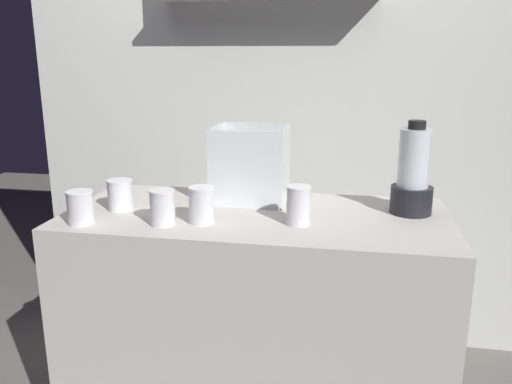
{
  "coord_description": "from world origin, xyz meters",
  "views": [
    {
      "loc": [
        0.33,
        -1.79,
        1.46
      ],
      "look_at": [
        0.0,
        0.0,
        0.98
      ],
      "focal_mm": 36.35,
      "sensor_mm": 36.0,
      "label": 1
    }
  ],
  "objects_px": {
    "juice_cup_orange_left": "(120,196)",
    "juice_cup_pomegranate_far_right": "(298,208)",
    "juice_cup_beet_far_left": "(81,210)",
    "blender_pitcher": "(413,177)",
    "carrot_display_bin": "(252,177)",
    "juice_cup_beet_middle": "(163,209)",
    "juice_cup_beet_right": "(202,207)"
  },
  "relations": [
    {
      "from": "carrot_display_bin",
      "to": "juice_cup_beet_far_left",
      "type": "relative_size",
      "value": 2.55
    },
    {
      "from": "carrot_display_bin",
      "to": "juice_cup_beet_middle",
      "type": "height_order",
      "value": "carrot_display_bin"
    },
    {
      "from": "juice_cup_beet_middle",
      "to": "juice_cup_beet_right",
      "type": "xyz_separation_m",
      "value": [
        0.13,
        0.04,
        0.0
      ]
    },
    {
      "from": "blender_pitcher",
      "to": "juice_cup_beet_right",
      "type": "bearing_deg",
      "value": -160.93
    },
    {
      "from": "juice_cup_beet_middle",
      "to": "juice_cup_orange_left",
      "type": "bearing_deg",
      "value": 147.7
    },
    {
      "from": "juice_cup_beet_far_left",
      "to": "juice_cup_beet_right",
      "type": "bearing_deg",
      "value": 11.35
    },
    {
      "from": "juice_cup_orange_left",
      "to": "juice_cup_pomegranate_far_right",
      "type": "bearing_deg",
      "value": -4.51
    },
    {
      "from": "juice_cup_beet_far_left",
      "to": "juice_cup_beet_middle",
      "type": "bearing_deg",
      "value": 8.48
    },
    {
      "from": "carrot_display_bin",
      "to": "juice_cup_beet_middle",
      "type": "distance_m",
      "value": 0.43
    },
    {
      "from": "juice_cup_beet_far_left",
      "to": "juice_cup_orange_left",
      "type": "distance_m",
      "value": 0.19
    },
    {
      "from": "juice_cup_beet_far_left",
      "to": "juice_cup_orange_left",
      "type": "bearing_deg",
      "value": 70.5
    },
    {
      "from": "carrot_display_bin",
      "to": "juice_cup_beet_middle",
      "type": "xyz_separation_m",
      "value": [
        -0.24,
        -0.36,
        -0.04
      ]
    },
    {
      "from": "blender_pitcher",
      "to": "juice_cup_beet_middle",
      "type": "xyz_separation_m",
      "value": [
        -0.85,
        -0.29,
        -0.08
      ]
    },
    {
      "from": "juice_cup_orange_left",
      "to": "juice_cup_beet_middle",
      "type": "relative_size",
      "value": 0.94
    },
    {
      "from": "juice_cup_beet_middle",
      "to": "juice_cup_pomegranate_far_right",
      "type": "distance_m",
      "value": 0.46
    },
    {
      "from": "blender_pitcher",
      "to": "juice_cup_beet_far_left",
      "type": "relative_size",
      "value": 2.95
    },
    {
      "from": "juice_cup_beet_far_left",
      "to": "juice_cup_orange_left",
      "type": "height_order",
      "value": "same"
    },
    {
      "from": "juice_cup_orange_left",
      "to": "juice_cup_pomegranate_far_right",
      "type": "relative_size",
      "value": 0.85
    },
    {
      "from": "juice_cup_orange_left",
      "to": "juice_cup_beet_middle",
      "type": "xyz_separation_m",
      "value": [
        0.22,
        -0.14,
        -0.0
      ]
    },
    {
      "from": "juice_cup_beet_right",
      "to": "juice_cup_pomegranate_far_right",
      "type": "distance_m",
      "value": 0.33
    },
    {
      "from": "juice_cup_orange_left",
      "to": "juice_cup_beet_right",
      "type": "relative_size",
      "value": 0.9
    },
    {
      "from": "juice_cup_beet_far_left",
      "to": "juice_cup_beet_right",
      "type": "relative_size",
      "value": 0.9
    },
    {
      "from": "juice_cup_orange_left",
      "to": "juice_cup_beet_right",
      "type": "bearing_deg",
      "value": -15.82
    },
    {
      "from": "blender_pitcher",
      "to": "juice_cup_beet_right",
      "type": "xyz_separation_m",
      "value": [
        -0.72,
        -0.25,
        -0.08
      ]
    },
    {
      "from": "juice_cup_beet_right",
      "to": "blender_pitcher",
      "type": "bearing_deg",
      "value": 19.07
    },
    {
      "from": "blender_pitcher",
      "to": "juice_cup_beet_far_left",
      "type": "bearing_deg",
      "value": -163.65
    },
    {
      "from": "carrot_display_bin",
      "to": "juice_cup_orange_left",
      "type": "height_order",
      "value": "carrot_display_bin"
    },
    {
      "from": "juice_cup_beet_middle",
      "to": "carrot_display_bin",
      "type": "bearing_deg",
      "value": 56.22
    },
    {
      "from": "carrot_display_bin",
      "to": "juice_cup_pomegranate_far_right",
      "type": "xyz_separation_m",
      "value": [
        0.22,
        -0.28,
        -0.03
      ]
    },
    {
      "from": "carrot_display_bin",
      "to": "juice_cup_pomegranate_far_right",
      "type": "bearing_deg",
      "value": -52.0
    },
    {
      "from": "carrot_display_bin",
      "to": "juice_cup_orange_left",
      "type": "bearing_deg",
      "value": -154.06
    },
    {
      "from": "juice_cup_beet_far_left",
      "to": "juice_cup_pomegranate_far_right",
      "type": "distance_m",
      "value": 0.75
    }
  ]
}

